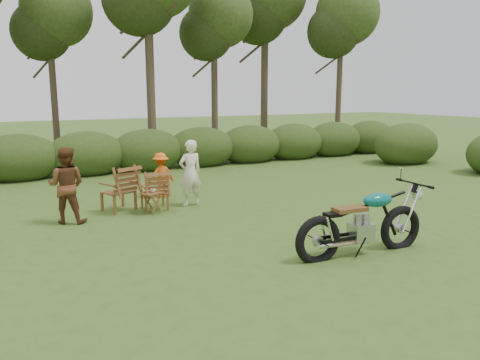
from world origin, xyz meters
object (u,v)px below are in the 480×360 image
adult_b (69,223)px  cup (153,190)px  motorcycle (360,254)px  adult_a (191,205)px  lawn_chair_right (155,209)px  side_table (152,203)px  lawn_chair_left (119,211)px  child (162,197)px

adult_b → cup: bearing=-157.3°
motorcycle → cup: 4.68m
motorcycle → cup: bearing=122.9°
adult_a → cup: bearing=11.6°
cup → adult_b: (-1.76, 0.11, -0.52)m
adult_a → motorcycle: bearing=99.4°
lawn_chair_right → side_table: 0.41m
motorcycle → side_table: size_ratio=4.90×
lawn_chair_left → adult_a: adult_a is taller
cup → adult_a: (1.00, 0.32, -0.52)m
lawn_chair_left → side_table: 0.85m
adult_b → motorcycle: bearing=159.8°
lawn_chair_left → adult_b: (-1.15, -0.49, 0.00)m
cup → adult_a: adult_a is taller
side_table → adult_b: (-1.74, 0.08, -0.24)m
side_table → adult_a: (1.02, 0.29, -0.24)m
lawn_chair_right → child: 1.26m
lawn_chair_right → cup: cup is taller
adult_a → adult_b: bearing=-1.8°
lawn_chair_right → motorcycle: bearing=118.8°
side_table → adult_a: bearing=15.8°
motorcycle → lawn_chair_left: 5.47m
motorcycle → cup: motorcycle is taller
lawn_chair_left → adult_a: 1.64m
adult_a → lawn_chair_right: bearing=-6.8°
motorcycle → adult_b: (-3.98, 4.19, 0.00)m
lawn_chair_right → cup: (-0.13, -0.33, 0.52)m
cup → child: 1.70m
lawn_chair_right → adult_a: 0.87m
motorcycle → cup: size_ratio=19.97×
side_table → child: size_ratio=0.42×
motorcycle → adult_b: size_ratio=1.48×
lawn_chair_right → lawn_chair_left: lawn_chair_left is taller
adult_a → lawn_chair_left: bearing=-16.0°
lawn_chair_left → cup: bearing=112.8°
side_table → child: bearing=64.5°
cup → motorcycle: bearing=-61.4°
motorcycle → child: bearing=109.9°
adult_b → child: adult_b is taller
lawn_chair_right → side_table: bearing=66.5°
side_table → lawn_chair_left: bearing=136.1°
lawn_chair_left → cup: cup is taller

